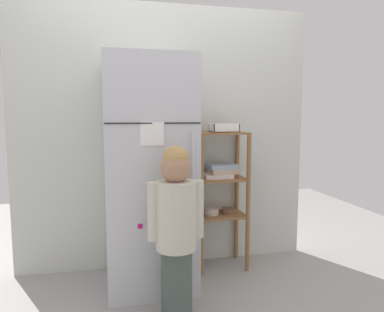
{
  "coord_description": "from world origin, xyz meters",
  "views": [
    {
      "loc": [
        -0.46,
        -2.65,
        1.31
      ],
      "look_at": [
        0.15,
        0.02,
        1.0
      ],
      "focal_mm": 33.14,
      "sensor_mm": 36.0,
      "label": 1
    }
  ],
  "objects_px": {
    "refrigerator": "(149,174)",
    "pantry_shelf_unit": "(220,185)",
    "fruit_bin": "(225,128)",
    "child_standing": "(176,215)"
  },
  "relations": [
    {
      "from": "child_standing",
      "to": "refrigerator",
      "type": "bearing_deg",
      "value": 102.52
    },
    {
      "from": "refrigerator",
      "to": "child_standing",
      "type": "xyz_separation_m",
      "value": [
        0.11,
        -0.51,
        -0.19
      ]
    },
    {
      "from": "pantry_shelf_unit",
      "to": "fruit_bin",
      "type": "xyz_separation_m",
      "value": [
        0.04,
        -0.0,
        0.48
      ]
    },
    {
      "from": "child_standing",
      "to": "pantry_shelf_unit",
      "type": "relative_size",
      "value": 0.96
    },
    {
      "from": "child_standing",
      "to": "pantry_shelf_unit",
      "type": "distance_m",
      "value": 0.85
    },
    {
      "from": "refrigerator",
      "to": "fruit_bin",
      "type": "height_order",
      "value": "refrigerator"
    },
    {
      "from": "refrigerator",
      "to": "child_standing",
      "type": "distance_m",
      "value": 0.55
    },
    {
      "from": "refrigerator",
      "to": "pantry_shelf_unit",
      "type": "height_order",
      "value": "refrigerator"
    },
    {
      "from": "pantry_shelf_unit",
      "to": "fruit_bin",
      "type": "distance_m",
      "value": 0.49
    },
    {
      "from": "refrigerator",
      "to": "fruit_bin",
      "type": "xyz_separation_m",
      "value": [
        0.66,
        0.17,
        0.33
      ]
    }
  ]
}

